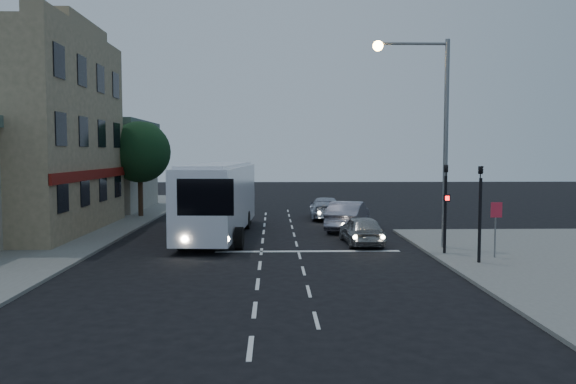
{
  "coord_description": "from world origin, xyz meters",
  "views": [
    {
      "loc": [
        0.5,
        -21.99,
        4.26
      ],
      "look_at": [
        1.3,
        7.46,
        2.2
      ],
      "focal_mm": 35.0,
      "sensor_mm": 36.0,
      "label": 1
    }
  ],
  "objects_px": {
    "regulatory_sign": "(496,220)",
    "street_tree": "(140,149)",
    "car_suv": "(362,230)",
    "tour_bus": "(219,197)",
    "traffic_signal_main": "(446,198)",
    "car_sedan_b": "(325,208)",
    "traffic_signal_side": "(480,202)",
    "streetlight": "(431,119)",
    "car_sedan_a": "(348,216)"
  },
  "relations": [
    {
      "from": "regulatory_sign",
      "to": "street_tree",
      "type": "height_order",
      "value": "street_tree"
    },
    {
      "from": "car_suv",
      "to": "traffic_signal_main",
      "type": "height_order",
      "value": "traffic_signal_main"
    },
    {
      "from": "car_sedan_a",
      "to": "street_tree",
      "type": "relative_size",
      "value": 0.79
    },
    {
      "from": "traffic_signal_side",
      "to": "streetlight",
      "type": "relative_size",
      "value": 0.46
    },
    {
      "from": "car_sedan_b",
      "to": "street_tree",
      "type": "relative_size",
      "value": 0.77
    },
    {
      "from": "car_suv",
      "to": "traffic_signal_side",
      "type": "height_order",
      "value": "traffic_signal_side"
    },
    {
      "from": "car_sedan_b",
      "to": "traffic_signal_main",
      "type": "bearing_deg",
      "value": 107.87
    },
    {
      "from": "car_sedan_a",
      "to": "traffic_signal_side",
      "type": "distance_m",
      "value": 10.58
    },
    {
      "from": "car_sedan_a",
      "to": "streetlight",
      "type": "distance_m",
      "value": 8.51
    },
    {
      "from": "tour_bus",
      "to": "streetlight",
      "type": "relative_size",
      "value": 1.36
    },
    {
      "from": "traffic_signal_main",
      "to": "traffic_signal_side",
      "type": "xyz_separation_m",
      "value": [
        0.7,
        -1.98,
        0.0
      ]
    },
    {
      "from": "car_sedan_a",
      "to": "street_tree",
      "type": "xyz_separation_m",
      "value": [
        -12.86,
        6.43,
        3.69
      ]
    },
    {
      "from": "tour_bus",
      "to": "car_suv",
      "type": "bearing_deg",
      "value": -20.15
    },
    {
      "from": "regulatory_sign",
      "to": "car_sedan_b",
      "type": "bearing_deg",
      "value": 110.63
    },
    {
      "from": "street_tree",
      "to": "regulatory_sign",
      "type": "bearing_deg",
      "value": -41.08
    },
    {
      "from": "streetlight",
      "to": "car_suv",
      "type": "bearing_deg",
      "value": 149.53
    },
    {
      "from": "streetlight",
      "to": "street_tree",
      "type": "xyz_separation_m",
      "value": [
        -15.55,
        12.82,
        -1.23
      ]
    },
    {
      "from": "car_suv",
      "to": "car_sedan_b",
      "type": "distance_m",
      "value": 10.32
    },
    {
      "from": "street_tree",
      "to": "traffic_signal_side",
      "type": "bearing_deg",
      "value": -44.5
    },
    {
      "from": "tour_bus",
      "to": "car_sedan_b",
      "type": "relative_size",
      "value": 2.54
    },
    {
      "from": "traffic_signal_main",
      "to": "streetlight",
      "type": "height_order",
      "value": "streetlight"
    },
    {
      "from": "car_suv",
      "to": "regulatory_sign",
      "type": "distance_m",
      "value": 6.24
    },
    {
      "from": "regulatory_sign",
      "to": "tour_bus",
      "type": "bearing_deg",
      "value": 148.71
    },
    {
      "from": "traffic_signal_main",
      "to": "regulatory_sign",
      "type": "xyz_separation_m",
      "value": [
        1.7,
        -1.01,
        -0.82
      ]
    },
    {
      "from": "tour_bus",
      "to": "car_sedan_a",
      "type": "distance_m",
      "value": 7.23
    },
    {
      "from": "car_suv",
      "to": "car_sedan_a",
      "type": "bearing_deg",
      "value": -92.97
    },
    {
      "from": "car_sedan_b",
      "to": "traffic_signal_main",
      "type": "height_order",
      "value": "traffic_signal_main"
    },
    {
      "from": "car_sedan_a",
      "to": "tour_bus",
      "type": "bearing_deg",
      "value": 32.29
    },
    {
      "from": "tour_bus",
      "to": "traffic_signal_main",
      "type": "height_order",
      "value": "traffic_signal_main"
    },
    {
      "from": "tour_bus",
      "to": "car_sedan_b",
      "type": "xyz_separation_m",
      "value": [
        6.15,
        7.32,
        -1.31
      ]
    },
    {
      "from": "traffic_signal_main",
      "to": "street_tree",
      "type": "distance_m",
      "value": 21.38
    },
    {
      "from": "traffic_signal_main",
      "to": "streetlight",
      "type": "bearing_deg",
      "value": 100.2
    },
    {
      "from": "tour_bus",
      "to": "street_tree",
      "type": "bearing_deg",
      "value": 129.18
    },
    {
      "from": "car_sedan_a",
      "to": "traffic_signal_main",
      "type": "height_order",
      "value": "traffic_signal_main"
    },
    {
      "from": "tour_bus",
      "to": "regulatory_sign",
      "type": "height_order",
      "value": "tour_bus"
    },
    {
      "from": "tour_bus",
      "to": "traffic_signal_main",
      "type": "distance_m",
      "value": 11.53
    },
    {
      "from": "car_suv",
      "to": "regulatory_sign",
      "type": "bearing_deg",
      "value": 136.52
    },
    {
      "from": "traffic_signal_main",
      "to": "street_tree",
      "type": "xyz_separation_m",
      "value": [
        -15.81,
        14.25,
        2.08
      ]
    },
    {
      "from": "traffic_signal_side",
      "to": "streetlight",
      "type": "height_order",
      "value": "streetlight"
    },
    {
      "from": "regulatory_sign",
      "to": "streetlight",
      "type": "xyz_separation_m",
      "value": [
        -1.96,
        2.44,
        4.14
      ]
    },
    {
      "from": "car_sedan_b",
      "to": "streetlight",
      "type": "bearing_deg",
      "value": 108.49
    },
    {
      "from": "car_sedan_b",
      "to": "regulatory_sign",
      "type": "relative_size",
      "value": 2.18
    },
    {
      "from": "car_sedan_b",
      "to": "traffic_signal_side",
      "type": "bearing_deg",
      "value": 108.39
    },
    {
      "from": "regulatory_sign",
      "to": "streetlight",
      "type": "height_order",
      "value": "streetlight"
    },
    {
      "from": "traffic_signal_side",
      "to": "tour_bus",
      "type": "bearing_deg",
      "value": 142.88
    },
    {
      "from": "tour_bus",
      "to": "car_sedan_b",
      "type": "distance_m",
      "value": 9.64
    },
    {
      "from": "traffic_signal_side",
      "to": "streetlight",
      "type": "distance_m",
      "value": 4.84
    },
    {
      "from": "car_suv",
      "to": "streetlight",
      "type": "distance_m",
      "value": 5.96
    },
    {
      "from": "car_sedan_a",
      "to": "street_tree",
      "type": "bearing_deg",
      "value": -9.04
    },
    {
      "from": "car_sedan_b",
      "to": "traffic_signal_side",
      "type": "distance_m",
      "value": 16.01
    }
  ]
}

